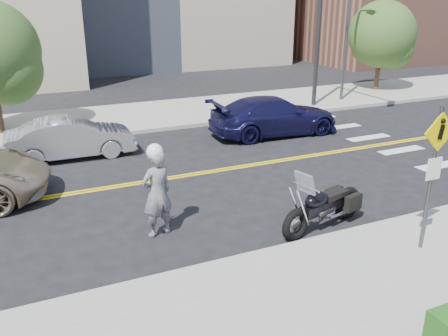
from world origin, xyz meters
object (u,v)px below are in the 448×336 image
motorcyclist (157,191)px  parked_car_silver (71,138)px  pedestrian_sign (434,166)px  parked_car_blue (274,116)px  motorcycle (325,197)px

motorcyclist → parked_car_silver: 6.49m
pedestrian_sign → motorcyclist: size_ratio=1.40×
pedestrian_sign → parked_car_silver: 11.15m
parked_car_silver → parked_car_blue: bearing=-91.3°
pedestrian_sign → parked_car_silver: (-5.73, 9.48, -1.29)m
parked_car_blue → parked_car_silver: bearing=89.9°
parked_car_silver → parked_car_blue: 7.50m
motorcycle → parked_car_silver: (-4.58, 7.63, -0.09)m
parked_car_silver → parked_car_blue: (7.49, -0.35, 0.06)m
pedestrian_sign → motorcycle: size_ratio=1.19×
motorcyclist → parked_car_blue: motorcyclist is taller
parked_car_silver → parked_car_blue: parked_car_blue is taller
motorcycle → pedestrian_sign: bearing=-72.7°
pedestrian_sign → parked_car_silver: bearing=121.1°
motorcyclist → motorcycle: 3.80m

